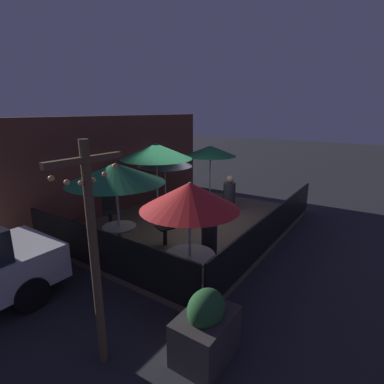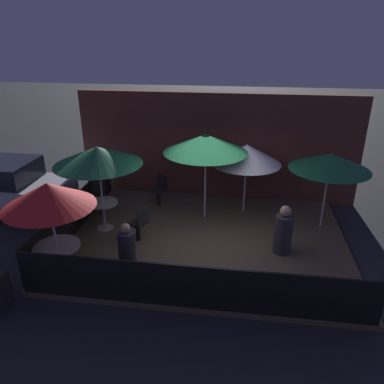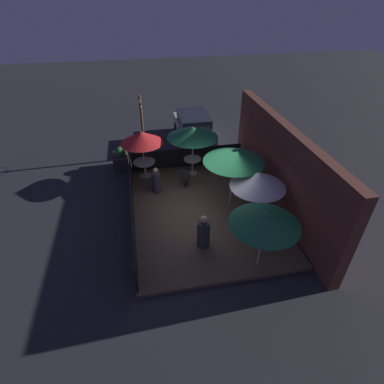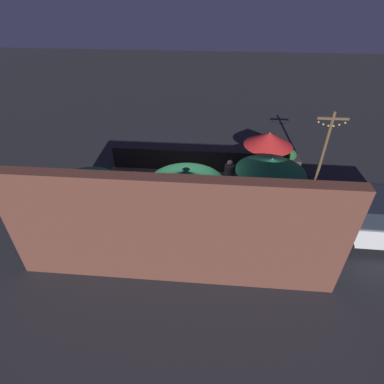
# 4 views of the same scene
# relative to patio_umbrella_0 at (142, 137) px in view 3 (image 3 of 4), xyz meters

# --- Properties ---
(ground_plane) EXTENTS (60.00, 60.00, 0.00)m
(ground_plane) POSITION_rel_patio_umbrella_0_xyz_m (2.98, 2.06, -2.03)
(ground_plane) COLOR #26262B
(patio_deck) EXTENTS (7.08, 5.48, 0.12)m
(patio_deck) POSITION_rel_patio_umbrella_0_xyz_m (2.98, 2.06, -1.97)
(patio_deck) COLOR brown
(patio_deck) RESTS_ON ground_plane
(building_wall) EXTENTS (8.68, 0.36, 3.37)m
(building_wall) POSITION_rel_patio_umbrella_0_xyz_m (2.98, 5.03, -0.35)
(building_wall) COLOR brown
(building_wall) RESTS_ON ground_plane
(fence_front) EXTENTS (6.88, 0.05, 0.95)m
(fence_front) POSITION_rel_patio_umbrella_0_xyz_m (2.98, -0.63, -1.44)
(fence_front) COLOR black
(fence_front) RESTS_ON patio_deck
(fence_side_left) EXTENTS (0.05, 5.28, 0.95)m
(fence_side_left) POSITION_rel_patio_umbrella_0_xyz_m (-0.52, 2.06, -1.44)
(fence_side_left) COLOR black
(fence_side_left) RESTS_ON patio_deck
(patio_umbrella_0) EXTENTS (1.86, 1.86, 2.17)m
(patio_umbrella_0) POSITION_rel_patio_umbrella_0_xyz_m (0.00, 0.00, 0.00)
(patio_umbrella_0) COLOR #B2B2B7
(patio_umbrella_0) RESTS_ON patio_deck
(patio_umbrella_1) EXTENTS (2.24, 2.24, 2.28)m
(patio_umbrella_1) POSITION_rel_patio_umbrella_0_xyz_m (0.21, 2.18, 0.14)
(patio_umbrella_1) COLOR #B2B2B7
(patio_umbrella_1) RESTS_ON patio_deck
(patio_umbrella_2) EXTENTS (2.27, 2.27, 2.43)m
(patio_umbrella_2) POSITION_rel_patio_umbrella_0_xyz_m (2.81, 3.21, 0.27)
(patio_umbrella_2) COLOR #B2B2B7
(patio_umbrella_2) RESTS_ON patio_deck
(patio_umbrella_3) EXTENTS (2.07, 2.07, 2.06)m
(patio_umbrella_3) POSITION_rel_patio_umbrella_0_xyz_m (6.02, 3.14, -0.06)
(patio_umbrella_3) COLOR #B2B2B7
(patio_umbrella_3) RESTS_ON patio_deck
(patio_umbrella_4) EXTENTS (1.96, 1.96, 2.04)m
(patio_umbrella_4) POSITION_rel_patio_umbrella_0_xyz_m (3.90, 3.77, -0.15)
(patio_umbrella_4) COLOR #B2B2B7
(patio_umbrella_4) RESTS_ON patio_deck
(dining_table_0) EXTENTS (0.99, 0.99, 0.74)m
(dining_table_0) POSITION_rel_patio_umbrella_0_xyz_m (0.00, 0.00, -1.32)
(dining_table_0) COLOR #9E998E
(dining_table_0) RESTS_ON patio_deck
(dining_table_1) EXTENTS (0.80, 0.80, 0.77)m
(dining_table_1) POSITION_rel_patio_umbrella_0_xyz_m (0.21, 2.18, -1.31)
(dining_table_1) COLOR #9E998E
(dining_table_1) RESTS_ON patio_deck
(patio_chair_0) EXTENTS (0.56, 0.56, 0.93)m
(patio_chair_0) POSITION_rel_patio_umbrella_0_xyz_m (1.37, 3.89, -1.40)
(patio_chair_0) COLOR black
(patio_chair_0) RESTS_ON patio_deck
(patio_chair_1) EXTENTS (0.54, 0.54, 0.94)m
(patio_chair_1) POSITION_rel_patio_umbrella_0_xyz_m (-0.24, 3.04, -1.40)
(patio_chair_1) COLOR black
(patio_chair_1) RESTS_ON patio_deck
(patio_chair_2) EXTENTS (0.53, 0.53, 0.95)m
(patio_chair_2) POSITION_rel_patio_umbrella_0_xyz_m (1.35, 1.65, -1.39)
(patio_chair_2) COLOR black
(patio_chair_2) RESTS_ON patio_deck
(patron_0) EXTENTS (0.54, 0.54, 1.16)m
(patron_0) POSITION_rel_patio_umbrella_0_xyz_m (1.41, 0.40, -1.40)
(patron_0) COLOR #333338
(patron_0) RESTS_ON patio_deck
(patron_1) EXTENTS (0.59, 0.59, 1.22)m
(patron_1) POSITION_rel_patio_umbrella_0_xyz_m (4.85, 1.64, -1.38)
(patron_1) COLOR #333338
(patron_1) RESTS_ON patio_deck
(planter_box) EXTENTS (0.98, 0.69, 1.10)m
(planter_box) POSITION_rel_patio_umbrella_0_xyz_m (-1.16, -1.08, -1.55)
(planter_box) COLOR #332D2D
(planter_box) RESTS_ON ground_plane
(light_post) EXTENTS (1.10, 0.12, 3.22)m
(light_post) POSITION_rel_patio_umbrella_0_xyz_m (-2.06, 0.12, -0.21)
(light_post) COLOR brown
(light_post) RESTS_ON ground_plane
(parked_car_0) EXTENTS (4.34, 1.84, 1.62)m
(parked_car_0) POSITION_rel_patio_umbrella_0_xyz_m (-3.36, 2.94, -1.19)
(parked_car_0) COLOR silver
(parked_car_0) RESTS_ON ground_plane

